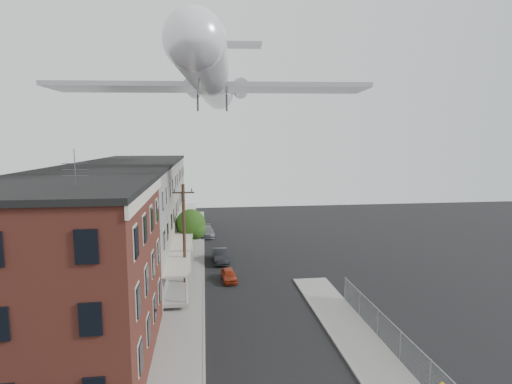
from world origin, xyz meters
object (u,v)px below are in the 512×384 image
at_px(airplane, 212,78).
at_px(car_near, 229,275).
at_px(car_mid, 220,256).
at_px(utility_pole, 184,236).
at_px(street_tree, 192,225).
at_px(car_far, 207,231).

bearing_deg(airplane, car_near, -45.54).
distance_m(car_mid, airplane, 17.86).
bearing_deg(utility_pole, street_tree, 88.11).
height_order(street_tree, car_mid, street_tree).
distance_m(street_tree, car_far, 9.65).
xyz_separation_m(street_tree, car_far, (1.67, 9.08, -2.80)).
relative_size(car_mid, airplane, 0.14).
relative_size(street_tree, car_near, 1.65).
relative_size(street_tree, car_mid, 1.26).
relative_size(utility_pole, car_far, 2.00).
bearing_deg(car_mid, car_near, -88.06).
bearing_deg(utility_pole, car_far, 83.99).
relative_size(street_tree, airplane, 0.18).
height_order(street_tree, car_near, street_tree).
bearing_deg(car_mid, street_tree, 135.32).
bearing_deg(utility_pole, car_mid, 65.89).
height_order(car_near, airplane, airplane).
distance_m(utility_pole, street_tree, 10.00).
xyz_separation_m(utility_pole, car_far, (2.00, 19.01, -4.02)).
height_order(street_tree, airplane, airplane).
bearing_deg(street_tree, utility_pole, -91.89).
xyz_separation_m(street_tree, car_near, (3.47, -8.30, -2.91)).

